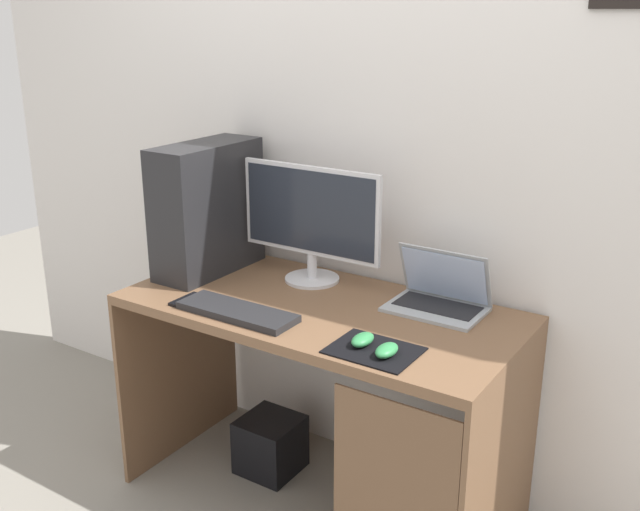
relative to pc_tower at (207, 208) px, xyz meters
name	(u,v)px	position (x,y,z in m)	size (l,w,h in m)	color
ground_plane	(320,497)	(0.56, -0.07, -1.03)	(8.00, 8.00, 0.00)	gray
wall_back	(377,138)	(0.56, 0.30, 0.27)	(4.00, 0.05, 2.60)	silver
desk	(322,352)	(0.57, -0.08, -0.41)	(1.37, 0.66, 0.78)	brown
pc_tower	(207,208)	(0.00, 0.00, 0.00)	(0.19, 0.46, 0.49)	#232326
monitor	(311,220)	(0.40, 0.11, -0.01)	(0.57, 0.20, 0.44)	silver
laptop	(439,297)	(0.91, 0.12, -0.20)	(0.32, 0.22, 0.21)	#9EA3A8
keyboard	(237,312)	(0.37, -0.29, -0.23)	(0.42, 0.14, 0.02)	#232326
mousepad	(374,350)	(0.88, -0.28, -0.24)	(0.26, 0.20, 0.01)	black
mouse_left	(363,340)	(0.84, -0.27, -0.22)	(0.06, 0.10, 0.03)	#338C4C
mouse_right	(387,350)	(0.93, -0.30, -0.22)	(0.06, 0.10, 0.03)	#338C4C
cell_phone	(189,300)	(0.16, -0.29, -0.24)	(0.07, 0.13, 0.01)	black
subwoofer	(270,444)	(0.29, -0.02, -0.92)	(0.22, 0.22, 0.22)	black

